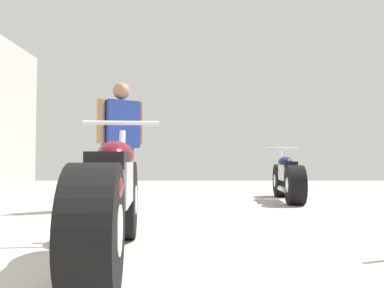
# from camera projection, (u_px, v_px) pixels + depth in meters

# --- Properties ---
(ground_plane) EXTENTS (17.02, 17.02, 0.00)m
(ground_plane) POSITION_uv_depth(u_px,v_px,m) (187.00, 225.00, 3.83)
(ground_plane) COLOR #A8A399
(motorcycle_maroon_cruiser) EXTENTS (0.60, 2.02, 0.94)m
(motorcycle_maroon_cruiser) POSITION_uv_depth(u_px,v_px,m) (111.00, 199.00, 2.43)
(motorcycle_maroon_cruiser) COLOR black
(motorcycle_maroon_cruiser) RESTS_ON ground_plane
(motorcycle_black_naked) EXTENTS (0.55, 1.85, 0.86)m
(motorcycle_black_naked) POSITION_uv_depth(u_px,v_px,m) (289.00, 178.00, 6.16)
(motorcycle_black_naked) COLOR black
(motorcycle_black_naked) RESTS_ON ground_plane
(mechanic_in_blue) EXTENTS (0.60, 0.46, 1.64)m
(mechanic_in_blue) POSITION_uv_depth(u_px,v_px,m) (122.00, 137.00, 5.09)
(mechanic_in_blue) COLOR #4C4C4C
(mechanic_in_blue) RESTS_ON ground_plane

